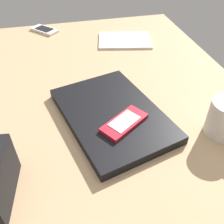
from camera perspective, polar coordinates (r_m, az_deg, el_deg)
desk_surface at (r=71.92cm, az=-0.03°, el=1.67°), size 120.00×80.00×3.00cm
laptop_closed at (r=64.61cm, az=-0.00°, el=-0.55°), size 36.80×29.57×2.36cm
cell_phone_on_laptop at (r=59.94cm, az=2.81°, el=-2.39°), size 11.04×12.82×1.11cm
cell_phone_on_desk at (r=115.57cm, az=-14.93°, el=17.39°), size 12.39×11.97×1.13cm
notepad at (r=103.41cm, az=2.87°, el=15.82°), size 18.29×22.70×0.80cm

